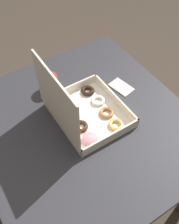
# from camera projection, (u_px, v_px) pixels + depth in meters

# --- Properties ---
(ground_plane) EXTENTS (8.00, 8.00, 0.00)m
(ground_plane) POSITION_uv_depth(u_px,v_px,m) (86.00, 186.00, 1.72)
(ground_plane) COLOR #42382D
(dining_table) EXTENTS (0.98, 0.94, 0.70)m
(dining_table) POSITION_uv_depth(u_px,v_px,m) (85.00, 135.00, 1.25)
(dining_table) COLOR #2D2D33
(dining_table) RESTS_ON ground_plane
(donut_box) EXTENTS (0.34, 0.30, 0.32)m
(donut_box) POSITION_uv_depth(u_px,v_px,m) (81.00, 111.00, 1.14)
(donut_box) COLOR silver
(donut_box) RESTS_ON dining_table
(coffee_mug) EXTENTS (0.08, 0.08, 0.08)m
(coffee_mug) POSITION_uv_depth(u_px,v_px,m) (50.00, 82.00, 1.28)
(coffee_mug) COLOR #A3382D
(coffee_mug) RESTS_ON dining_table
(paper_napkin) EXTENTS (0.13, 0.09, 0.01)m
(paper_napkin) POSITION_uv_depth(u_px,v_px,m) (121.00, 87.00, 1.31)
(paper_napkin) COLOR silver
(paper_napkin) RESTS_ON dining_table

